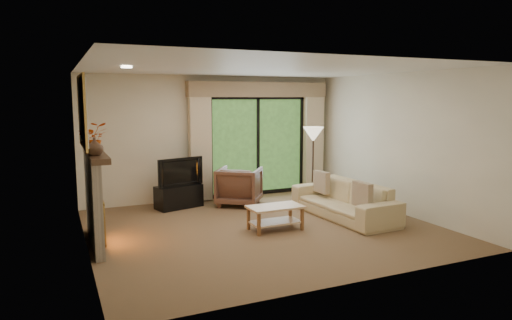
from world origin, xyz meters
name	(u,v)px	position (x,y,z in m)	size (l,w,h in m)	color
floor	(263,228)	(0.00, 0.00, 0.00)	(5.50, 5.50, 0.00)	brown
ceiling	(264,69)	(0.00, 0.00, 2.60)	(5.50, 5.50, 0.00)	silver
wall_back	(214,138)	(0.00, 2.50, 1.30)	(5.00, 5.00, 0.00)	beige
wall_front	(357,173)	(0.00, -2.50, 1.30)	(5.00, 5.00, 0.00)	beige
wall_left	(83,159)	(-2.75, 0.00, 1.30)	(5.00, 5.00, 0.00)	beige
wall_right	(397,143)	(2.75, 0.00, 1.30)	(5.00, 5.00, 0.00)	beige
fireplace	(93,199)	(-2.63, 0.20, 0.69)	(0.24, 1.70, 1.37)	gray
mirror	(83,112)	(-2.71, 0.20, 1.95)	(0.07, 1.45, 1.02)	tan
sliding_door	(258,146)	(1.00, 2.45, 1.10)	(2.26, 0.10, 2.16)	black
curtain_left	(200,144)	(-0.35, 2.34, 1.20)	(0.45, 0.18, 2.35)	#CDB693
curtain_right	(313,139)	(2.35, 2.34, 1.20)	(0.45, 0.18, 2.35)	#CDB693
cornice	(259,90)	(1.00, 2.36, 2.32)	(3.20, 0.24, 0.32)	#937859
media_console	(179,197)	(-0.92, 1.95, 0.22)	(0.89, 0.40, 0.45)	black
tv	(178,171)	(-0.92, 1.95, 0.72)	(0.96, 0.12, 0.55)	black
armchair	(239,186)	(0.25, 1.69, 0.38)	(0.82, 0.84, 0.77)	brown
sofa	(344,200)	(1.61, 0.03, 0.32)	(2.19, 0.86, 0.64)	tan
pillow_near	(362,195)	(1.53, -0.61, 0.55)	(0.11, 0.41, 0.41)	brown
pillow_far	(321,182)	(1.53, 0.66, 0.55)	(0.11, 0.41, 0.41)	brown
coffee_table	(275,218)	(0.13, -0.19, 0.20)	(0.89, 0.49, 0.40)	#DCB185
floor_lamp	(313,165)	(1.71, 1.27, 0.78)	(0.42, 0.42, 1.56)	beige
vase	(95,147)	(-2.61, -0.22, 1.49)	(0.23, 0.23, 0.24)	#462F1F
branches	(93,138)	(-2.61, 0.01, 1.59)	(0.39, 0.34, 0.44)	#C34609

